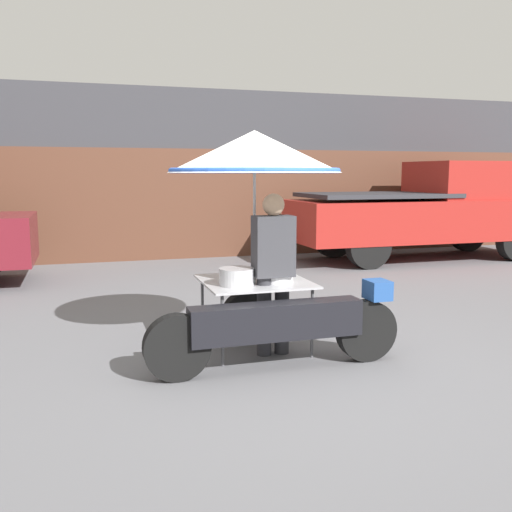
% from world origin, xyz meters
% --- Properties ---
extents(ground_plane, '(36.00, 36.00, 0.00)m').
position_xyz_m(ground_plane, '(0.00, 0.00, 0.00)').
color(ground_plane, slate).
extents(shopfront_building, '(28.00, 2.06, 3.42)m').
position_xyz_m(shopfront_building, '(0.00, 7.70, 1.70)').
color(shopfront_building, '#38383D').
rests_on(shopfront_building, ground).
extents(vendor_motorcycle_cart, '(2.34, 1.67, 2.14)m').
position_xyz_m(vendor_motorcycle_cart, '(-0.15, 0.39, 1.62)').
color(vendor_motorcycle_cart, black).
rests_on(vendor_motorcycle_cart, ground).
extents(vendor_person, '(0.38, 0.22, 1.55)m').
position_xyz_m(vendor_person, '(-0.04, 0.25, 0.86)').
color(vendor_person, '#2D2D33').
rests_on(vendor_person, ground).
extents(pickup_truck, '(5.48, 1.79, 1.97)m').
position_xyz_m(pickup_truck, '(5.01, 5.19, 0.97)').
color(pickup_truck, black).
rests_on(pickup_truck, ground).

